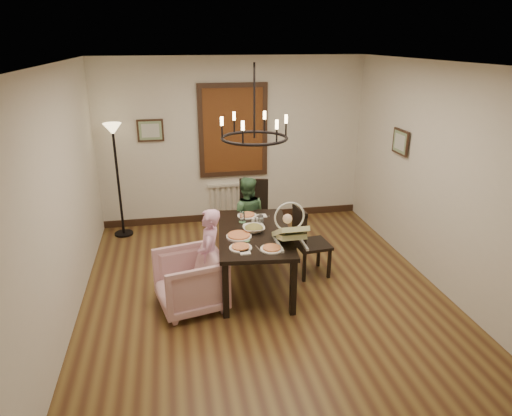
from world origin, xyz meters
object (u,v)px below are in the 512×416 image
object	(u,v)px
baby_bouncer	(290,230)
floor_lamp	(118,182)
chair_right	(313,240)
elderly_woman	(210,264)
dining_table	(255,238)
armchair	(190,281)
drinking_glass	(261,222)
chair_far	(253,214)
seated_man	(246,223)

from	to	relation	value
baby_bouncer	floor_lamp	bearing A→B (deg)	131.56
chair_right	elderly_woman	size ratio (longest dim) A/B	1.00
dining_table	chair_right	distance (m)	0.85
floor_lamp	armchair	bearing A→B (deg)	-67.80
chair_right	armchair	xyz separation A→B (m)	(-1.67, -0.52, -0.15)
chair_right	drinking_glass	distance (m)	0.78
dining_table	drinking_glass	distance (m)	0.24
dining_table	floor_lamp	size ratio (longest dim) A/B	0.94
chair_far	armchair	xyz separation A→B (m)	(-1.06, -1.63, -0.16)
dining_table	drinking_glass	size ratio (longest dim) A/B	11.89
dining_table	baby_bouncer	bearing A→B (deg)	-44.32
chair_right	chair_far	bearing A→B (deg)	23.67
dining_table	chair_far	distance (m)	1.27
chair_right	drinking_glass	world-z (taller)	chair_right
chair_far	elderly_woman	size ratio (longest dim) A/B	1.02
armchair	floor_lamp	distance (m)	2.64
chair_right	floor_lamp	world-z (taller)	floor_lamp
armchair	seated_man	world-z (taller)	seated_man
armchair	dining_table	bearing A→B (deg)	102.08
chair_far	armchair	size ratio (longest dim) A/B	1.32
seated_man	baby_bouncer	xyz separation A→B (m)	(0.30, -1.34, 0.43)
chair_far	floor_lamp	size ratio (longest dim) A/B	0.56
seated_man	chair_right	bearing A→B (deg)	145.08
seated_man	floor_lamp	xyz separation A→B (m)	(-1.88, 1.09, 0.40)
chair_far	elderly_woman	world-z (taller)	chair_far
dining_table	chair_far	xyz separation A→B (m)	(0.21, 1.24, -0.16)
dining_table	armchair	size ratio (longest dim) A/B	2.19
armchair	chair_right	bearing A→B (deg)	94.89
chair_right	drinking_glass	bearing A→B (deg)	84.13
chair_right	floor_lamp	bearing A→B (deg)	49.65
elderly_woman	armchair	bearing A→B (deg)	-53.98
chair_right	baby_bouncer	world-z (taller)	baby_bouncer
chair_far	drinking_glass	distance (m)	1.15
dining_table	elderly_woman	size ratio (longest dim) A/B	1.70
seated_man	drinking_glass	xyz separation A→B (m)	(0.06, -0.77, 0.32)
baby_bouncer	floor_lamp	size ratio (longest dim) A/B	0.30
armchair	seated_man	bearing A→B (deg)	132.78
dining_table	elderly_woman	distance (m)	0.69
dining_table	floor_lamp	bearing A→B (deg)	138.63
dining_table	baby_bouncer	size ratio (longest dim) A/B	3.13
baby_bouncer	drinking_glass	size ratio (longest dim) A/B	3.79
dining_table	chair_far	size ratio (longest dim) A/B	1.66
baby_bouncer	chair_right	bearing A→B (deg)	49.54
seated_man	floor_lamp	bearing A→B (deg)	-19.62
chair_far	elderly_woman	xyz separation A→B (m)	(-0.81, -1.53, -0.01)
armchair	elderly_woman	distance (m)	0.31
elderly_woman	drinking_glass	bearing A→B (deg)	134.28
elderly_woman	seated_man	world-z (taller)	seated_man
chair_right	seated_man	xyz separation A→B (m)	(-0.77, 0.78, 0.00)
baby_bouncer	floor_lamp	distance (m)	3.26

